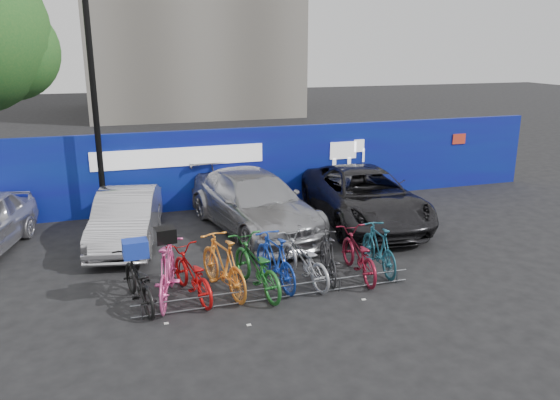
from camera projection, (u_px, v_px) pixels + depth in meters
name	position (u px, v px, depth m)	size (l,w,h in m)	color
ground	(270.00, 287.00, 11.24)	(100.00, 100.00, 0.00)	black
hoarding	(214.00, 169.00, 16.41)	(22.00, 0.18, 2.40)	navy
lamppost	(95.00, 105.00, 14.36)	(0.25, 0.50, 6.11)	black
bike_rack	(278.00, 292.00, 10.64)	(5.60, 0.03, 0.30)	#595B60
car_1	(126.00, 218.00, 13.55)	(1.40, 4.00, 1.32)	#B2B2B7
car_2	(254.00, 202.00, 14.53)	(2.14, 5.27, 1.53)	#9D9EA2
car_3	(364.00, 196.00, 15.19)	(2.46, 5.35, 1.49)	black
bike_0	(138.00, 281.00, 10.34)	(0.66, 1.89, 0.99)	black
bike_1	(167.00, 271.00, 10.53)	(0.57, 2.00, 1.20)	#EC4D98
bike_2	(192.00, 274.00, 10.67)	(0.65, 1.85, 0.97)	red
bike_3	(223.00, 265.00, 10.85)	(0.56, 1.99, 1.20)	orange
bike_4	(256.00, 266.00, 10.92)	(0.72, 2.06, 1.08)	#1E6825
bike_5	(275.00, 260.00, 11.20)	(0.52, 1.84, 1.11)	#1538B0
bike_6	(303.00, 260.00, 11.35)	(0.66, 1.90, 1.00)	#989A9F
bike_7	(328.00, 256.00, 11.54)	(0.47, 1.66, 1.00)	#262629
bike_8	(358.00, 254.00, 11.64)	(0.67, 1.91, 1.00)	maroon
bike_9	(379.00, 248.00, 11.93)	(0.50, 1.75, 1.05)	#1D586D
cargo_crate	(135.00, 249.00, 10.16)	(0.46, 0.35, 0.33)	#1832A9
cargo_topcase	(165.00, 235.00, 10.33)	(0.38, 0.34, 0.28)	black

